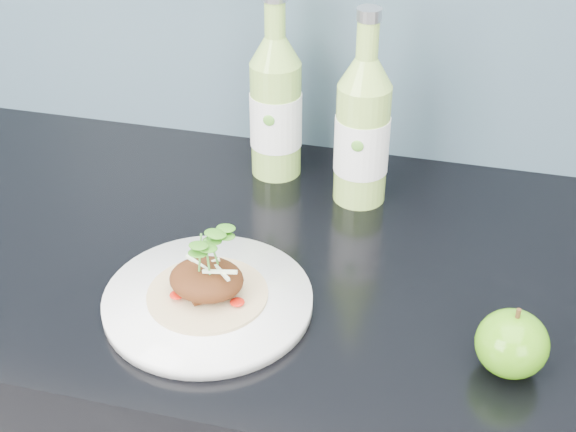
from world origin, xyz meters
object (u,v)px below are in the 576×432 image
object	(u,v)px
cider_bottle_left	(276,107)
cider_bottle_right	(362,132)
dinner_plate	(208,301)
green_apple	(512,344)

from	to	relation	value
cider_bottle_left	cider_bottle_right	xyz separation A→B (m)	(0.13, -0.04, 0.00)
dinner_plate	green_apple	bearing A→B (deg)	-3.31
cider_bottle_left	cider_bottle_right	bearing A→B (deg)	6.68
green_apple	cider_bottle_right	world-z (taller)	cider_bottle_right
cider_bottle_right	cider_bottle_left	bearing A→B (deg)	143.24
green_apple	cider_bottle_right	xyz separation A→B (m)	(-0.21, 0.30, 0.07)
dinner_plate	cider_bottle_right	world-z (taller)	cider_bottle_right
dinner_plate	cider_bottle_left	size ratio (longest dim) A/B	0.94
cider_bottle_left	green_apple	bearing A→B (deg)	-20.17
cider_bottle_left	cider_bottle_right	world-z (taller)	same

